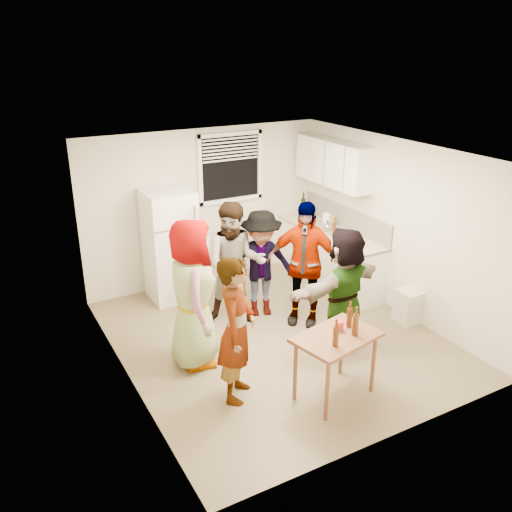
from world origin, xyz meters
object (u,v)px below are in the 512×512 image
guest_back_right (261,313)px  guest_orange (340,347)px  wine_bottle (303,215)px  guest_grey (196,361)px  refrigerator (170,245)px  beer_bottle_table (355,335)px  kettle (327,231)px  serving_table (333,395)px  red_cup (340,330)px  beer_bottle_counter (334,236)px  blue_cup (345,247)px  guest_stripe (238,395)px  guest_black (302,321)px  guest_back_left (236,321)px  trash_bin (409,306)px

guest_back_right → guest_orange: (0.45, -1.32, 0.00)m
wine_bottle → guest_grey: 3.67m
guest_orange → refrigerator: bearing=-72.7°
beer_bottle_table → kettle: bearing=59.8°
serving_table → beer_bottle_table: bearing=-26.1°
red_cup → beer_bottle_counter: bearing=55.0°
blue_cup → beer_bottle_table: size_ratio=0.51×
guest_stripe → guest_black: bearing=-16.4°
guest_orange → guest_black: bearing=-98.4°
wine_bottle → guest_back_right: wine_bottle is taller
wine_bottle → blue_cup: size_ratio=2.34×
guest_black → kettle: bearing=85.9°
guest_back_left → guest_black: 0.94m
trash_bin → serving_table: (-1.97, -0.89, -0.25)m
serving_table → guest_orange: size_ratio=0.55×
kettle → beer_bottle_counter: beer_bottle_counter is taller
red_cup → guest_stripe: 1.38m
red_cup → guest_orange: red_cup is taller
guest_grey → beer_bottle_table: bearing=-123.4°
beer_bottle_table → red_cup: beer_bottle_table is taller
wine_bottle → serving_table: bearing=-118.0°
trash_bin → beer_bottle_table: beer_bottle_table is taller
red_cup → guest_stripe: red_cup is taller
guest_back_right → guest_orange: size_ratio=0.96×
guest_grey → kettle: bearing=-51.2°
beer_bottle_counter → serving_table: (-1.68, -2.33, -0.90)m
kettle → guest_stripe: size_ratio=0.13×
guest_black → guest_orange: 0.84m
refrigerator → guest_back_left: bearing=-67.8°
blue_cup → serving_table: blue_cup is taller
red_cup → guest_back_right: bearing=85.7°
blue_cup → red_cup: blue_cup is taller
guest_back_right → guest_black: size_ratio=0.89×
refrigerator → kettle: refrigerator is taller
red_cup → beer_bottle_table: bearing=-64.5°
serving_table → beer_bottle_table: 0.80m
blue_cup → guest_orange: 1.61m
guest_back_right → guest_orange: guest_back_right is taller
red_cup → trash_bin: bearing=23.5°
guest_back_left → guest_stripe: bearing=-90.2°
guest_grey → guest_back_left: (0.91, 0.68, 0.00)m
refrigerator → serving_table: size_ratio=1.86×
refrigerator → beer_bottle_table: bearing=-75.9°
wine_bottle → guest_orange: 3.01m
wine_bottle → beer_bottle_table: (-1.65, -3.53, -0.13)m
refrigerator → guest_orange: 2.96m
guest_black → blue_cup: bearing=58.7°
refrigerator → wine_bottle: refrigerator is taller
guest_stripe → guest_back_left: bearing=12.6°
wine_bottle → guest_orange: (-1.13, -2.64, -0.90)m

